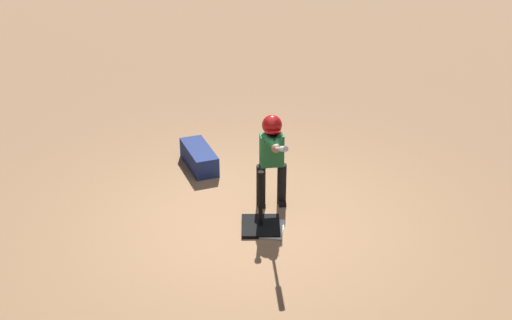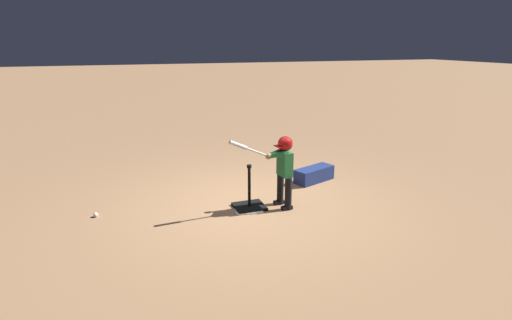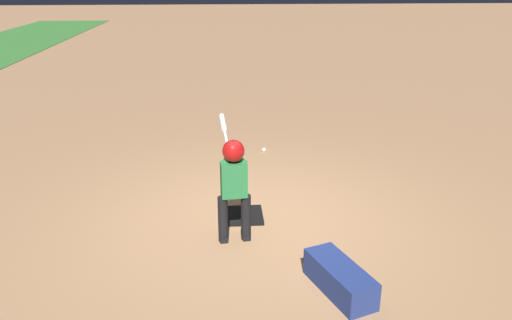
{
  "view_description": "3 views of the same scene",
  "coord_description": "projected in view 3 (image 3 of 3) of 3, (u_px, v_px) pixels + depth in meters",
  "views": [
    {
      "loc": [
        7.3,
        -0.01,
        4.48
      ],
      "look_at": [
        -0.47,
        0.08,
        0.64
      ],
      "focal_mm": 50.0,
      "sensor_mm": 36.0,
      "label": 1
    },
    {
      "loc": [
        2.0,
        5.95,
        2.66
      ],
      "look_at": [
        -0.06,
        0.1,
        0.81
      ],
      "focal_mm": 28.0,
      "sensor_mm": 36.0,
      "label": 2
    },
    {
      "loc": [
        -5.56,
        0.4,
        2.88
      ],
      "look_at": [
        -0.29,
        0.01,
        0.89
      ],
      "focal_mm": 35.0,
      "sensor_mm": 36.0,
      "label": 3
    }
  ],
  "objects": [
    {
      "name": "ground_plane",
      "position": [
        255.0,
        219.0,
        6.23
      ],
      "size": [
        90.0,
        90.0,
        0.0
      ],
      "primitive_type": "plane",
      "color": "#99704C"
    },
    {
      "name": "home_plate",
      "position": [
        241.0,
        215.0,
        6.31
      ],
      "size": [
        0.5,
        0.5,
        0.02
      ],
      "primitive_type": "cube",
      "rotation": [
        0.0,
        0.0,
        -0.15
      ],
      "color": "white",
      "rests_on": "ground_plane"
    },
    {
      "name": "batting_tee",
      "position": [
        245.0,
        211.0,
        6.25
      ],
      "size": [
        0.5,
        0.45,
        0.75
      ],
      "color": "black",
      "rests_on": "ground_plane"
    },
    {
      "name": "batter_child",
      "position": [
        233.0,
        177.0,
        5.51
      ],
      "size": [
        1.09,
        0.39,
        1.25
      ],
      "color": "black",
      "rests_on": "ground_plane"
    },
    {
      "name": "baseball",
      "position": [
        264.0,
        150.0,
        8.54
      ],
      "size": [
        0.07,
        0.07,
        0.07
      ],
      "primitive_type": "sphere",
      "color": "white",
      "rests_on": "ground_plane"
    },
    {
      "name": "equipment_bag",
      "position": [
        340.0,
        278.0,
        4.77
      ],
      "size": [
        0.9,
        0.59,
        0.28
      ],
      "primitive_type": "cube",
      "rotation": [
        0.0,
        0.0,
        0.35
      ],
      "color": "navy",
      "rests_on": "ground_plane"
    }
  ]
}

